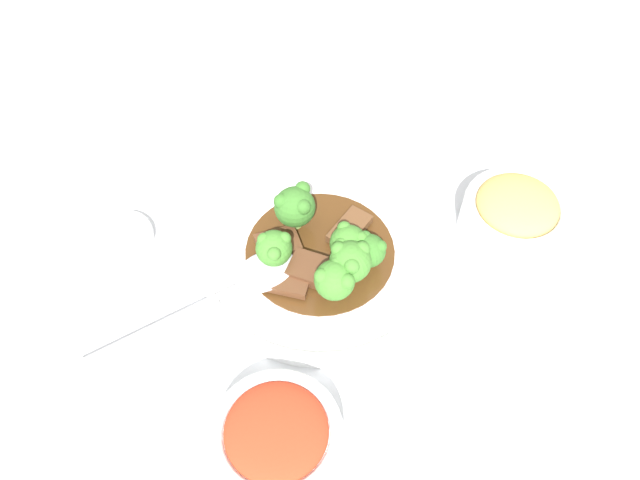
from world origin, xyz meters
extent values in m
plane|color=silver|center=(0.00, 0.00, 0.00)|extent=(4.00, 4.00, 0.00)
cylinder|color=white|center=(0.00, 0.00, 0.01)|extent=(0.25, 0.25, 0.01)
torus|color=white|center=(0.00, 0.00, 0.01)|extent=(0.25, 0.25, 0.01)
cylinder|color=#4C2D14|center=(0.00, 0.00, 0.01)|extent=(0.16, 0.16, 0.00)
cube|color=#56331E|center=(-0.03, 0.02, 0.03)|extent=(0.06, 0.06, 0.01)
cube|color=brown|center=(0.01, -0.04, 0.02)|extent=(0.05, 0.06, 0.01)
cube|color=#56331E|center=(-0.03, 0.04, 0.02)|extent=(0.06, 0.06, 0.01)
cube|color=#56331E|center=(0.02, 0.04, 0.02)|extent=(0.04, 0.05, 0.01)
cylinder|color=#8EB756|center=(-0.04, -0.04, 0.02)|extent=(0.01, 0.01, 0.01)
sphere|color=#387028|center=(-0.04, -0.04, 0.04)|extent=(0.03, 0.03, 0.03)
sphere|color=#387028|center=(-0.02, -0.04, 0.05)|extent=(0.01, 0.01, 0.01)
sphere|color=#387028|center=(-0.04, -0.03, 0.05)|extent=(0.01, 0.01, 0.01)
sphere|color=#387028|center=(-0.04, -0.05, 0.05)|extent=(0.01, 0.01, 0.01)
cylinder|color=#8EB756|center=(-0.05, -0.01, 0.03)|extent=(0.01, 0.01, 0.01)
sphere|color=#427F2D|center=(-0.05, -0.01, 0.05)|extent=(0.04, 0.04, 0.04)
sphere|color=#427F2D|center=(-0.04, -0.01, 0.06)|extent=(0.02, 0.02, 0.02)
sphere|color=#427F2D|center=(-0.06, -0.01, 0.06)|extent=(0.02, 0.02, 0.02)
sphere|color=#427F2D|center=(-0.04, -0.03, 0.06)|extent=(0.02, 0.02, 0.02)
cylinder|color=#7FA84C|center=(0.04, 0.01, 0.03)|extent=(0.01, 0.01, 0.01)
sphere|color=#387028|center=(0.04, 0.01, 0.05)|extent=(0.04, 0.04, 0.04)
sphere|color=#387028|center=(0.04, 0.03, 0.06)|extent=(0.02, 0.02, 0.02)
sphere|color=#387028|center=(0.03, 0.01, 0.06)|extent=(0.02, 0.02, 0.02)
sphere|color=#387028|center=(0.05, 0.00, 0.06)|extent=(0.02, 0.02, 0.02)
cylinder|color=#7FA84C|center=(-0.02, -0.02, 0.02)|extent=(0.01, 0.01, 0.01)
sphere|color=#427F2D|center=(-0.02, -0.02, 0.04)|extent=(0.04, 0.04, 0.04)
sphere|color=#427F2D|center=(-0.03, -0.01, 0.05)|extent=(0.01, 0.01, 0.01)
sphere|color=#427F2D|center=(-0.03, -0.03, 0.05)|extent=(0.01, 0.01, 0.01)
sphere|color=#427F2D|center=(-0.01, -0.02, 0.05)|extent=(0.01, 0.01, 0.01)
cylinder|color=#8EB756|center=(0.00, 0.05, 0.03)|extent=(0.01, 0.01, 0.01)
sphere|color=#427F2D|center=(0.00, 0.05, 0.04)|extent=(0.04, 0.04, 0.04)
sphere|color=#427F2D|center=(-0.01, 0.05, 0.05)|extent=(0.01, 0.01, 0.01)
sphere|color=#427F2D|center=(0.00, 0.04, 0.05)|extent=(0.01, 0.01, 0.01)
sphere|color=#427F2D|center=(0.01, 0.06, 0.05)|extent=(0.01, 0.01, 0.01)
cylinder|color=#8EB756|center=(-0.06, 0.01, 0.02)|extent=(0.01, 0.01, 0.01)
sphere|color=#427F2D|center=(-0.06, 0.01, 0.04)|extent=(0.04, 0.04, 0.04)
sphere|color=#427F2D|center=(-0.07, 0.00, 0.06)|extent=(0.02, 0.02, 0.02)
sphere|color=#427F2D|center=(-0.05, 0.00, 0.06)|extent=(0.02, 0.02, 0.02)
sphere|color=#427F2D|center=(-0.05, 0.02, 0.06)|extent=(0.02, 0.02, 0.02)
ellipsoid|color=silver|center=(-0.01, 0.06, 0.03)|extent=(0.06, 0.07, 0.01)
cylinder|color=silver|center=(-0.03, 0.18, 0.02)|extent=(0.04, 0.17, 0.01)
cylinder|color=white|center=(-0.17, 0.11, 0.00)|extent=(0.06, 0.06, 0.01)
cylinder|color=white|center=(-0.17, 0.11, 0.02)|extent=(0.11, 0.11, 0.03)
torus|color=white|center=(-0.17, 0.11, 0.03)|extent=(0.11, 0.11, 0.01)
ellipsoid|color=red|center=(-0.17, 0.11, 0.03)|extent=(0.09, 0.09, 0.02)
cylinder|color=white|center=(-0.04, -0.21, 0.00)|extent=(0.06, 0.06, 0.01)
cylinder|color=white|center=(-0.04, -0.21, 0.02)|extent=(0.11, 0.11, 0.04)
torus|color=white|center=(-0.04, -0.21, 0.04)|extent=(0.11, 0.11, 0.01)
ellipsoid|color=tan|center=(-0.04, -0.21, 0.05)|extent=(0.09, 0.09, 0.03)
cylinder|color=white|center=(0.10, 0.19, 0.01)|extent=(0.07, 0.07, 0.01)
torus|color=white|center=(0.10, 0.19, 0.01)|extent=(0.07, 0.07, 0.01)
cube|color=silver|center=(0.21, 0.06, 0.00)|extent=(0.11, 0.07, 0.01)
camera|label=1|loc=(-0.35, 0.14, 0.55)|focal=35.00mm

